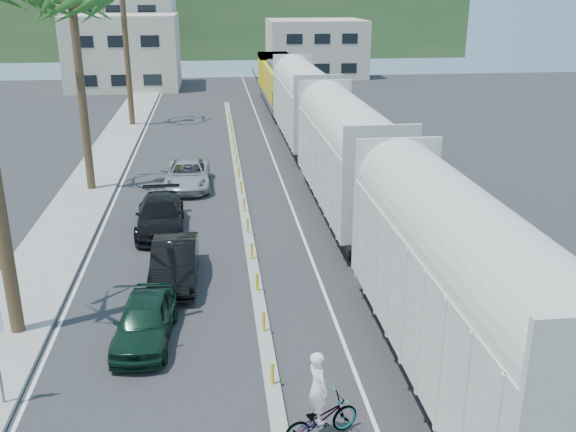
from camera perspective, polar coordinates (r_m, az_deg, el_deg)
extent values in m
cube|color=gray|center=(40.53, -16.62, 3.53)|extent=(3.00, 90.00, 0.15)
cube|color=black|center=(43.18, 1.03, 5.25)|extent=(0.12, 100.00, 0.06)
cube|color=black|center=(43.39, 2.92, 5.30)|extent=(0.12, 100.00, 0.06)
cube|color=gray|center=(35.13, -4.16, 1.89)|extent=(0.45, 60.00, 0.15)
cylinder|color=yellow|center=(18.58, -1.40, -13.81)|extent=(0.10, 0.10, 0.70)
cylinder|color=yellow|center=(21.14, -2.18, -9.35)|extent=(0.10, 0.10, 0.70)
cylinder|color=yellow|center=(23.80, -2.77, -5.87)|extent=(0.10, 0.10, 0.70)
cylinder|color=yellow|center=(26.54, -3.23, -3.10)|extent=(0.10, 0.10, 0.70)
cylinder|color=yellow|center=(29.32, -3.61, -0.85)|extent=(0.10, 0.10, 0.70)
cylinder|color=yellow|center=(32.15, -3.91, 1.00)|extent=(0.10, 0.10, 0.70)
cylinder|color=yellow|center=(35.00, -4.17, 2.56)|extent=(0.10, 0.10, 0.70)
cylinder|color=yellow|center=(37.88, -4.39, 3.88)|extent=(0.10, 0.10, 0.70)
cylinder|color=yellow|center=(40.78, -4.58, 5.01)|extent=(0.10, 0.10, 0.70)
cylinder|color=yellow|center=(43.69, -4.75, 5.99)|extent=(0.10, 0.10, 0.70)
cylinder|color=yellow|center=(46.61, -4.89, 6.85)|extent=(0.10, 0.10, 0.70)
cylinder|color=yellow|center=(49.54, -5.02, 7.61)|extent=(0.10, 0.10, 0.70)
cylinder|color=yellow|center=(52.47, -5.14, 8.28)|extent=(0.10, 0.10, 0.70)
cylinder|color=yellow|center=(55.42, -5.24, 8.88)|extent=(0.10, 0.10, 0.70)
cube|color=silver|center=(40.28, -14.23, 3.55)|extent=(0.12, 90.00, 0.01)
cube|color=silver|center=(40.10, -0.93, 4.09)|extent=(0.12, 90.00, 0.01)
cube|color=#B5B1A6|center=(18.00, 14.94, -7.61)|extent=(3.00, 12.88, 3.40)
cylinder|color=#B5B1A6|center=(17.31, 15.43, -2.59)|extent=(2.90, 12.58, 2.90)
cube|color=black|center=(19.08, 14.36, -13.50)|extent=(2.60, 12.88, 1.00)
cube|color=#B5B1A6|center=(31.51, 5.20, 4.76)|extent=(3.00, 12.88, 3.40)
cylinder|color=#B5B1A6|center=(31.12, 5.30, 7.78)|extent=(2.90, 12.58, 2.90)
cube|color=black|center=(32.14, 5.08, 0.96)|extent=(2.60, 12.88, 1.00)
cube|color=#B5B1A6|center=(45.95, 1.38, 9.53)|extent=(3.00, 12.88, 3.40)
cylinder|color=#B5B1A6|center=(45.69, 1.40, 11.63)|extent=(2.90, 12.58, 2.90)
cube|color=black|center=(46.39, 1.36, 6.86)|extent=(2.60, 12.88, 1.00)
cube|color=#4C4C4F|center=(61.89, -0.73, 10.60)|extent=(3.00, 17.00, 0.50)
cube|color=yellow|center=(60.68, -0.64, 11.90)|extent=(2.70, 12.24, 2.60)
cube|color=yellow|center=(67.34, -1.27, 12.92)|extent=(3.00, 3.74, 3.20)
cube|color=black|center=(61.99, -0.73, 10.05)|extent=(2.60, 13.60, 0.90)
cylinder|color=brown|center=(36.57, -17.80, 9.67)|extent=(0.44, 0.44, 10.00)
sphere|color=#23541A|center=(36.12, -18.68, 17.72)|extent=(3.20, 3.20, 3.20)
cylinder|color=brown|center=(54.07, -14.16, 14.01)|extent=(0.44, 0.44, 12.00)
cube|color=#BDAC96|center=(76.36, -14.36, 13.96)|extent=(12.00, 10.00, 8.00)
cube|color=#BDAC96|center=(92.36, -14.46, 15.45)|extent=(14.00, 12.00, 10.00)
cube|color=#BDAC96|center=(84.82, 2.46, 14.69)|extent=(12.00, 10.00, 7.00)
cube|color=#385628|center=(113.56, -6.29, 17.10)|extent=(80.00, 20.00, 12.00)
imported|color=black|center=(21.21, -12.62, -9.03)|extent=(2.34, 4.57, 1.47)
imported|color=black|center=(25.04, -10.04, -4.10)|extent=(1.79, 4.85, 1.59)
imported|color=black|center=(30.41, -11.30, 0.09)|extent=(2.48, 5.43, 1.54)
imported|color=#B3B6B8|center=(36.90, -8.90, 3.65)|extent=(2.53, 5.35, 1.48)
imported|color=#9EA0A5|center=(16.85, 2.95, -17.58)|extent=(2.15, 2.60, 1.10)
imported|color=white|center=(16.27, 2.65, -14.92)|extent=(1.01, 0.93, 1.92)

